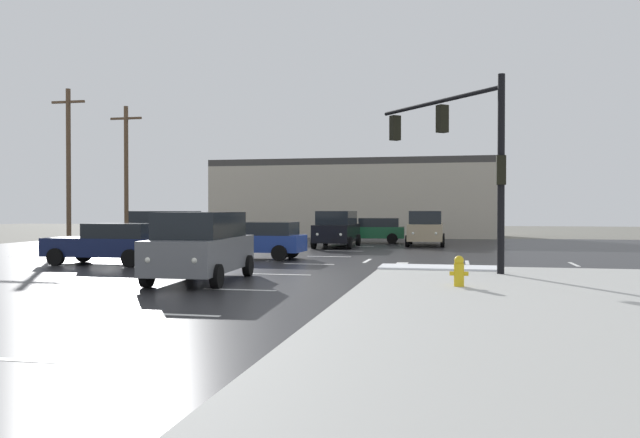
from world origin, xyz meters
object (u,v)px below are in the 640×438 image
(fire_hydrant, at_px, (459,271))
(suv_tan, at_px, (426,227))
(sedan_green, at_px, (371,230))
(suv_white, at_px, (165,229))
(sedan_navy, at_px, (110,243))
(suv_grey, at_px, (201,245))
(utility_pole_distant, at_px, (126,171))
(suv_black, at_px, (337,228))
(sedan_blue, at_px, (255,239))
(utility_pole_far, at_px, (69,163))
(traffic_signal_mast, at_px, (463,144))

(fire_hydrant, distance_m, suv_tan, 20.95)
(fire_hydrant, height_order, sedan_green, sedan_green)
(fire_hydrant, distance_m, suv_white, 21.31)
(suv_tan, bearing_deg, sedan_navy, -36.44)
(suv_tan, height_order, sedan_navy, suv_tan)
(suv_grey, distance_m, sedan_green, 22.36)
(sedan_green, bearing_deg, utility_pole_distant, 2.02)
(suv_tan, distance_m, utility_pole_distant, 19.91)
(suv_tan, bearing_deg, utility_pole_distant, -92.26)
(utility_pole_distant, bearing_deg, suv_white, -47.85)
(suv_white, distance_m, utility_pole_distant, 9.63)
(suv_tan, relative_size, sedan_green, 1.05)
(suv_black, distance_m, sedan_green, 4.96)
(sedan_blue, bearing_deg, suv_white, -38.39)
(suv_white, height_order, sedan_green, suv_white)
(suv_black, height_order, sedan_green, suv_black)
(suv_grey, height_order, utility_pole_far, utility_pole_far)
(fire_hydrant, bearing_deg, utility_pole_far, 142.46)
(traffic_signal_mast, bearing_deg, utility_pole_far, 20.22)
(fire_hydrant, bearing_deg, suv_white, 136.07)
(fire_hydrant, height_order, suv_white, suv_white)
(utility_pole_distant, bearing_deg, utility_pole_far, -117.66)
(suv_tan, bearing_deg, sedan_blue, -30.11)
(traffic_signal_mast, relative_size, sedan_blue, 1.35)
(suv_white, bearing_deg, suv_black, -158.19)
(traffic_signal_mast, distance_m, fire_hydrant, 6.16)
(fire_hydrant, distance_m, sedan_green, 23.54)
(sedan_blue, bearing_deg, fire_hydrant, 134.26)
(suv_tan, height_order, utility_pole_distant, utility_pole_distant)
(fire_hydrant, relative_size, sedan_blue, 0.17)
(suv_tan, distance_m, sedan_navy, 19.25)
(suv_white, relative_size, suv_tan, 1.00)
(fire_hydrant, xyz_separation_m, suv_grey, (-7.37, 0.68, 0.55))
(suv_white, xyz_separation_m, suv_grey, (7.97, -14.10, 0.00))
(suv_white, distance_m, sedan_navy, 9.82)
(traffic_signal_mast, relative_size, suv_black, 1.27)
(suv_grey, bearing_deg, suv_tan, 160.46)
(traffic_signal_mast, distance_m, sedan_navy, 13.61)
(suv_black, bearing_deg, utility_pole_distant, -102.78)
(fire_hydrant, xyz_separation_m, sedan_blue, (-8.43, 9.05, 0.32))
(traffic_signal_mast, height_order, suv_black, traffic_signal_mast)
(utility_pole_far, bearing_deg, sedan_green, 15.88)
(sedan_navy, distance_m, utility_pole_distant, 18.58)
(sedan_blue, distance_m, utility_pole_far, 17.68)
(utility_pole_distant, bearing_deg, suv_tan, -1.58)
(sedan_green, relative_size, utility_pole_far, 0.49)
(suv_white, height_order, utility_pole_far, utility_pole_far)
(traffic_signal_mast, bearing_deg, utility_pole_distant, 11.68)
(suv_tan, xyz_separation_m, utility_pole_far, (-21.44, -3.03, 3.88))
(suv_black, height_order, utility_pole_far, utility_pole_far)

